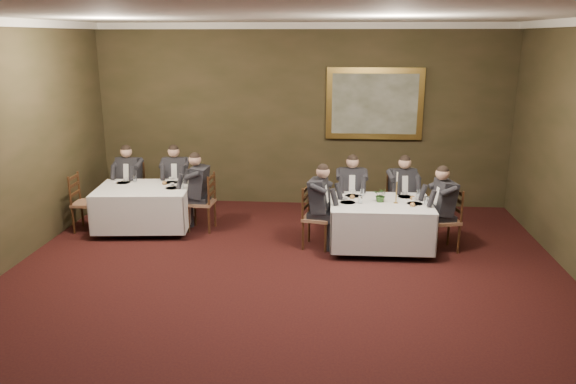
# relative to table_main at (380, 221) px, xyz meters

# --- Properties ---
(ground) EXTENTS (10.00, 10.00, 0.00)m
(ground) POSITION_rel_table_main_xyz_m (-1.38, -2.58, -0.45)
(ground) COLOR black
(ground) RESTS_ON ground
(ceiling) EXTENTS (8.00, 10.00, 0.10)m
(ceiling) POSITION_rel_table_main_xyz_m (-1.38, -2.58, 3.05)
(ceiling) COLOR silver
(ceiling) RESTS_ON back_wall
(back_wall) EXTENTS (8.00, 0.10, 3.50)m
(back_wall) POSITION_rel_table_main_xyz_m (-1.38, 2.42, 1.30)
(back_wall) COLOR #2E2B17
(back_wall) RESTS_ON ground
(crown_molding) EXTENTS (8.00, 10.00, 0.12)m
(crown_molding) POSITION_rel_table_main_xyz_m (-1.38, -2.58, 2.99)
(crown_molding) COLOR white
(crown_molding) RESTS_ON back_wall
(table_main) EXTENTS (1.60, 1.23, 0.67)m
(table_main) POSITION_rel_table_main_xyz_m (0.00, 0.00, 0.00)
(table_main) COLOR black
(table_main) RESTS_ON ground
(table_second) EXTENTS (1.69, 1.36, 0.67)m
(table_second) POSITION_rel_table_main_xyz_m (-3.98, 0.55, -0.00)
(table_second) COLOR black
(table_second) RESTS_ON ground
(chair_main_backleft) EXTENTS (0.45, 0.43, 1.00)m
(chair_main_backleft) POSITION_rel_table_main_xyz_m (-0.44, 0.80, -0.17)
(chair_main_backleft) COLOR #875F44
(chair_main_backleft) RESTS_ON ground
(diner_main_backleft) EXTENTS (0.43, 0.49, 1.35)m
(diner_main_backleft) POSITION_rel_table_main_xyz_m (-0.44, 0.79, 0.06)
(diner_main_backleft) COLOR black
(diner_main_backleft) RESTS_ON chair_main_backleft
(chair_main_backright) EXTENTS (0.52, 0.51, 1.00)m
(chair_main_backright) POSITION_rel_table_main_xyz_m (0.41, 0.82, -0.17)
(chair_main_backright) COLOR #875F44
(chair_main_backright) RESTS_ON ground
(diner_main_backright) EXTENTS (0.50, 0.56, 1.35)m
(diner_main_backright) POSITION_rel_table_main_xyz_m (0.41, 0.81, 0.06)
(diner_main_backright) COLOR black
(diner_main_backright) RESTS_ON chair_main_backright
(chair_main_endleft) EXTENTS (0.50, 0.51, 1.00)m
(chair_main_endleft) POSITION_rel_table_main_xyz_m (-1.00, -0.02, -0.17)
(chair_main_endleft) COLOR #875F44
(chair_main_endleft) RESTS_ON ground
(diner_main_endleft) EXTENTS (0.55, 0.49, 1.35)m
(diner_main_endleft) POSITION_rel_table_main_xyz_m (-0.99, -0.02, 0.06)
(diner_main_endleft) COLOR black
(diner_main_endleft) RESTS_ON chair_main_endleft
(chair_main_endright) EXTENTS (0.51, 0.52, 1.00)m
(chair_main_endright) POSITION_rel_table_main_xyz_m (1.00, 0.02, -0.17)
(chair_main_endright) COLOR #875F44
(chair_main_endright) RESTS_ON ground
(diner_main_endright) EXTENTS (0.56, 0.50, 1.35)m
(diner_main_endright) POSITION_rel_table_main_xyz_m (0.99, 0.02, 0.06)
(diner_main_endright) COLOR black
(diner_main_endright) RESTS_ON chair_main_endright
(chair_sec_backleft) EXTENTS (0.48, 0.46, 1.00)m
(chair_sec_backleft) POSITION_rel_table_main_xyz_m (-4.48, 1.31, -0.17)
(chair_sec_backleft) COLOR #875F44
(chair_sec_backleft) RESTS_ON ground
(diner_sec_backleft) EXTENTS (0.45, 0.52, 1.35)m
(diner_sec_backleft) POSITION_rel_table_main_xyz_m (-4.48, 1.30, 0.06)
(diner_sec_backleft) COLOR black
(diner_sec_backleft) RESTS_ON chair_sec_backleft
(chair_sec_backright) EXTENTS (0.48, 0.46, 1.00)m
(chair_sec_backright) POSITION_rel_table_main_xyz_m (-3.65, 1.40, -0.17)
(chair_sec_backright) COLOR #875F44
(chair_sec_backright) RESTS_ON ground
(diner_sec_backright) EXTENTS (0.45, 0.52, 1.35)m
(diner_sec_backright) POSITION_rel_table_main_xyz_m (-3.65, 1.38, 0.06)
(diner_sec_backright) COLOR black
(diner_sec_backright) RESTS_ON chair_sec_backright
(chair_sec_endright) EXTENTS (0.45, 0.46, 1.00)m
(chair_sec_endright) POSITION_rel_table_main_xyz_m (-2.99, 0.65, -0.17)
(chair_sec_endright) COLOR #875F44
(chair_sec_endright) RESTS_ON ground
(diner_sec_endright) EXTENTS (0.50, 0.44, 1.35)m
(diner_sec_endright) POSITION_rel_table_main_xyz_m (-3.01, 0.65, 0.06)
(diner_sec_endright) COLOR black
(diner_sec_endright) RESTS_ON chair_sec_endright
(chair_sec_endleft) EXTENTS (0.44, 0.46, 1.00)m
(chair_sec_endleft) POSITION_rel_table_main_xyz_m (-4.97, 0.45, -0.17)
(chair_sec_endleft) COLOR #875F44
(chair_sec_endleft) RESTS_ON ground
(centerpiece) EXTENTS (0.27, 0.26, 0.24)m
(centerpiece) POSITION_rel_table_main_xyz_m (0.00, 0.02, 0.44)
(centerpiece) COLOR #2D5926
(centerpiece) RESTS_ON table_main
(candlestick) EXTENTS (0.07, 0.07, 0.51)m
(candlestick) POSITION_rel_table_main_xyz_m (0.23, -0.03, 0.50)
(candlestick) COLOR gold
(candlestick) RESTS_ON table_main
(place_setting_table_main) EXTENTS (0.33, 0.31, 0.14)m
(place_setting_table_main) POSITION_rel_table_main_xyz_m (-0.38, 0.35, 0.35)
(place_setting_table_main) COLOR white
(place_setting_table_main) RESTS_ON table_main
(place_setting_table_second) EXTENTS (0.33, 0.31, 0.14)m
(place_setting_table_second) POSITION_rel_table_main_xyz_m (-4.38, 0.86, 0.35)
(place_setting_table_second) COLOR white
(place_setting_table_second) RESTS_ON table_second
(painting) EXTENTS (1.83, 0.09, 1.35)m
(painting) POSITION_rel_table_main_xyz_m (0.00, 2.35, 1.56)
(painting) COLOR gold
(painting) RESTS_ON back_wall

